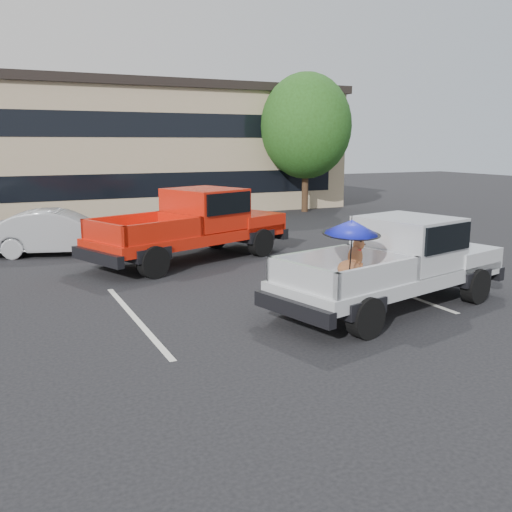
# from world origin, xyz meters

# --- Properties ---
(ground) EXTENTS (90.00, 90.00, 0.00)m
(ground) POSITION_xyz_m (0.00, 0.00, 0.00)
(ground) COLOR black
(ground) RESTS_ON ground
(stripe_left) EXTENTS (0.12, 5.00, 0.01)m
(stripe_left) POSITION_xyz_m (-3.00, 2.00, 0.00)
(stripe_left) COLOR silver
(stripe_left) RESTS_ON ground
(stripe_right) EXTENTS (0.12, 5.00, 0.01)m
(stripe_right) POSITION_xyz_m (3.00, 2.00, 0.00)
(stripe_right) COLOR silver
(stripe_right) RESTS_ON ground
(motel_building) EXTENTS (20.40, 8.40, 6.30)m
(motel_building) POSITION_xyz_m (2.00, 20.99, 3.21)
(motel_building) COLOR tan
(motel_building) RESTS_ON ground
(tree_right) EXTENTS (4.46, 4.46, 6.78)m
(tree_right) POSITION_xyz_m (9.00, 16.00, 4.21)
(tree_right) COLOR #332114
(tree_right) RESTS_ON ground
(tree_back) EXTENTS (4.68, 4.68, 7.11)m
(tree_back) POSITION_xyz_m (6.00, 24.00, 4.41)
(tree_back) COLOR #332114
(tree_back) RESTS_ON ground
(silver_pickup) EXTENTS (5.99, 3.25, 2.06)m
(silver_pickup) POSITION_xyz_m (2.29, 0.51, 1.05)
(silver_pickup) COLOR black
(silver_pickup) RESTS_ON ground
(red_pickup) EXTENTS (6.68, 4.29, 2.08)m
(red_pickup) POSITION_xyz_m (0.20, 7.02, 1.14)
(red_pickup) COLOR black
(red_pickup) RESTS_ON ground
(silver_sedan) EXTENTS (4.45, 2.61, 1.39)m
(silver_sedan) POSITION_xyz_m (-3.49, 9.56, 0.69)
(silver_sedan) COLOR #A5A9AC
(silver_sedan) RESTS_ON ground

